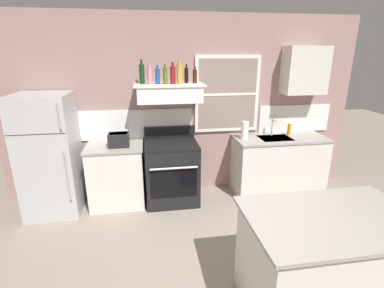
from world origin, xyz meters
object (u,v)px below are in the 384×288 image
object	(u,v)px
bottle_dark_green_wine	(142,74)
bottle_olive_oil_square	(165,75)
bottle_rose_pink	(150,75)
toaster	(119,140)
kitchen_island	(326,263)
stove_range	(172,172)
bottle_blue_liqueur	(158,76)
bottle_balsamic_dark	(186,75)
refrigerator	(50,155)
paper_towel_roll	(245,130)
bottle_red_label_wine	(173,75)
dish_soap_bottle	(289,130)
bottle_brown_stout	(195,76)
bottle_champagne_gold_foil	(180,74)

from	to	relation	value
bottle_dark_green_wine	bottle_olive_oil_square	bearing A→B (deg)	-12.15
bottle_rose_pink	toaster	bearing A→B (deg)	-167.96
kitchen_island	stove_range	bearing A→B (deg)	117.83
toaster	bottle_blue_liqueur	bearing A→B (deg)	8.77
bottle_dark_green_wine	bottle_balsamic_dark	xyz separation A→B (m)	(0.61, 0.03, -0.03)
bottle_blue_liqueur	refrigerator	bearing A→B (deg)	-176.84
paper_towel_roll	bottle_rose_pink	bearing A→B (deg)	178.58
bottle_olive_oil_square	bottle_balsamic_dark	world-z (taller)	bottle_olive_oil_square
bottle_red_label_wine	paper_towel_roll	xyz separation A→B (m)	(1.06, -0.03, -0.82)
paper_towel_roll	dish_soap_bottle	size ratio (longest dim) A/B	1.50
bottle_brown_stout	bottle_red_label_wine	bearing A→B (deg)	-169.31
kitchen_island	paper_towel_roll	bearing A→B (deg)	90.11
refrigerator	bottle_dark_green_wine	distance (m)	1.67
bottle_champagne_gold_foil	kitchen_island	world-z (taller)	bottle_champagne_gold_foil
bottle_rose_pink	bottle_brown_stout	world-z (taller)	bottle_rose_pink
refrigerator	bottle_dark_green_wine	bearing A→B (deg)	6.41
bottle_champagne_gold_foil	refrigerator	bearing A→B (deg)	-177.32
kitchen_island	bottle_champagne_gold_foil	bearing A→B (deg)	114.03
bottle_rose_pink	refrigerator	bearing A→B (deg)	-176.13
bottle_dark_green_wine	bottle_red_label_wine	xyz separation A→B (m)	(0.42, -0.06, -0.01)
bottle_dark_green_wine	bottle_champagne_gold_foil	distance (m)	0.51
bottle_champagne_gold_foil	bottle_brown_stout	distance (m)	0.23
stove_range	bottle_balsamic_dark	distance (m)	1.42
bottle_brown_stout	bottle_rose_pink	bearing A→B (deg)	-175.19
bottle_brown_stout	dish_soap_bottle	xyz separation A→B (m)	(1.51, 0.01, -0.84)
bottle_brown_stout	kitchen_island	distance (m)	2.74
stove_range	paper_towel_roll	world-z (taller)	paper_towel_roll
bottle_champagne_gold_foil	bottle_balsamic_dark	world-z (taller)	bottle_champagne_gold_foil
stove_range	bottle_blue_liqueur	bearing A→B (deg)	159.03
bottle_brown_stout	paper_towel_roll	size ratio (longest dim) A/B	0.85
stove_range	bottle_olive_oil_square	xyz separation A→B (m)	(-0.05, 0.05, 1.39)
bottle_dark_green_wine	bottle_blue_liqueur	size ratio (longest dim) A/B	1.26
toaster	bottle_olive_oil_square	distance (m)	1.09
stove_range	bottle_balsamic_dark	size ratio (longest dim) A/B	4.24
dish_soap_bottle	bottle_rose_pink	bearing A→B (deg)	-178.23
stove_range	kitchen_island	bearing A→B (deg)	-62.17
toaster	bottle_olive_oil_square	bearing A→B (deg)	7.03
refrigerator	dish_soap_bottle	xyz separation A→B (m)	(3.53, 0.16, 0.17)
bottle_balsamic_dark	bottle_brown_stout	world-z (taller)	bottle_balsamic_dark
bottle_rose_pink	paper_towel_roll	bearing A→B (deg)	-1.42
toaster	bottle_rose_pink	world-z (taller)	bottle_rose_pink
paper_towel_roll	kitchen_island	bearing A→B (deg)	-89.89
bottle_dark_green_wine	bottle_champagne_gold_foil	size ratio (longest dim) A/B	1.01
toaster	dish_soap_bottle	world-z (taller)	toaster
bottle_olive_oil_square	bottle_red_label_wine	size ratio (longest dim) A/B	0.94
paper_towel_roll	kitchen_island	size ratio (longest dim) A/B	0.19
paper_towel_roll	stove_range	bearing A→B (deg)	-178.08
toaster	bottle_dark_green_wine	size ratio (longest dim) A/B	0.92
bottle_brown_stout	paper_towel_roll	world-z (taller)	bottle_brown_stout
toaster	bottle_balsamic_dark	size ratio (longest dim) A/B	1.15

